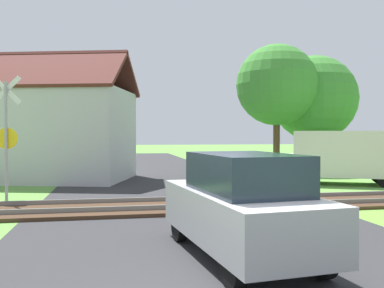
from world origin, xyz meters
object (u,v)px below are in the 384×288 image
(tree_far, at_px, (314,98))
(mail_truck, at_px, (341,155))
(house, at_px, (48,132))
(parked_car, at_px, (241,205))
(tree_right, at_px, (277,85))
(crossing_sign_far, at_px, (6,132))

(tree_far, xyz_separation_m, mail_truck, (-2.71, -7.91, -3.06))
(house, height_order, parked_car, house)
(tree_right, bearing_deg, parked_car, -113.56)
(tree_right, distance_m, mail_truck, 7.78)
(tree_far, bearing_deg, mail_truck, -108.89)
(tree_far, relative_size, parked_car, 1.66)
(tree_far, bearing_deg, house, -165.65)
(crossing_sign_far, relative_size, house, 0.45)
(house, relative_size, tree_right, 1.19)
(tree_right, bearing_deg, house, -167.11)
(crossing_sign_far, height_order, tree_right, tree_right)
(tree_right, bearing_deg, mail_truck, -88.76)
(tree_far, distance_m, tree_right, 3.11)
(crossing_sign_far, height_order, mail_truck, crossing_sign_far)
(parked_car, bearing_deg, tree_far, 53.42)
(house, height_order, tree_far, tree_far)
(house, bearing_deg, crossing_sign_far, -75.76)
(house, distance_m, tree_right, 12.85)
(crossing_sign_far, bearing_deg, parked_car, -47.36)
(crossing_sign_far, bearing_deg, tree_right, 42.41)
(house, bearing_deg, tree_far, 30.13)
(tree_right, xyz_separation_m, mail_truck, (0.15, -6.85, -3.69))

